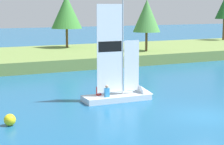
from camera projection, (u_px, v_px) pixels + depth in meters
ground_plane at (207, 116)px, 21.37m from camera, size 200.00×200.00×0.00m
shore_bank at (57, 56)px, 43.31m from camera, size 80.00×14.49×1.08m
shoreline_tree_midleft at (66, 12)px, 46.92m from camera, size 3.60×3.60×6.13m
shoreline_tree_centre at (147, 16)px, 43.22m from camera, size 2.96×2.96×5.53m
sailboat at (129, 92)px, 25.33m from camera, size 4.78×1.66×6.84m
channel_buoy at (10, 120)px, 19.66m from camera, size 0.58×0.58×0.58m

